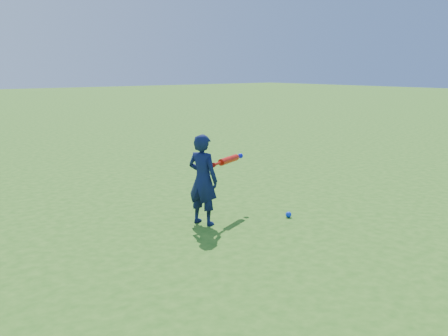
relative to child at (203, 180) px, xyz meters
name	(u,v)px	position (x,y,z in m)	size (l,w,h in m)	color
ground	(140,237)	(-0.79, 0.03, -0.52)	(80.00, 80.00, 0.00)	#2B6317
child	(203,180)	(0.00, 0.00, 0.00)	(0.38, 0.25, 1.03)	#0E1641
ground_ball_blue	(288,215)	(0.94, -0.44, -0.48)	(0.07, 0.07, 0.07)	#0D33E4
bat_swing	(230,159)	(0.54, 0.18, 0.14)	(0.68, 0.33, 0.08)	red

